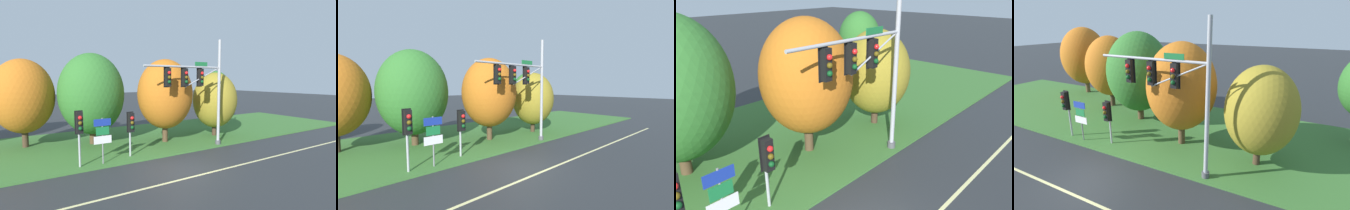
% 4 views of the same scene
% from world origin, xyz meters
% --- Properties ---
extents(ground_plane, '(160.00, 160.00, 0.00)m').
position_xyz_m(ground_plane, '(0.00, 0.00, 0.00)').
color(ground_plane, '#282B2D').
extents(lane_stripe, '(36.00, 0.16, 0.01)m').
position_xyz_m(lane_stripe, '(0.00, -1.20, 0.00)').
color(lane_stripe, beige).
rests_on(lane_stripe, ground).
extents(grass_verge, '(48.00, 11.50, 0.10)m').
position_xyz_m(grass_verge, '(0.00, 8.25, 0.05)').
color(grass_verge, '#386B2D').
rests_on(grass_verge, ground).
extents(traffic_signal_mast, '(6.55, 0.49, 7.93)m').
position_xyz_m(traffic_signal_mast, '(3.51, 2.97, 4.70)').
color(traffic_signal_mast, '#9EA0A5').
rests_on(traffic_signal_mast, grass_verge).
extents(pedestrian_signal_near_kerb, '(0.46, 0.55, 2.92)m').
position_xyz_m(pedestrian_signal_near_kerb, '(-1.63, 3.50, 2.19)').
color(pedestrian_signal_near_kerb, '#9EA0A5').
rests_on(pedestrian_signal_near_kerb, grass_verge).
extents(pedestrian_signal_further_along, '(0.46, 0.55, 3.26)m').
position_xyz_m(pedestrian_signal_further_along, '(-4.93, 3.10, 2.48)').
color(pedestrian_signal_further_along, '#9EA0A5').
rests_on(pedestrian_signal_further_along, grass_verge).
extents(route_sign_post, '(1.06, 0.08, 2.75)m').
position_xyz_m(route_sign_post, '(-3.62, 3.10, 1.87)').
color(route_sign_post, slate).
rests_on(route_sign_post, grass_verge).
extents(tree_behind_signpost, '(4.95, 4.95, 6.97)m').
position_xyz_m(tree_behind_signpost, '(-2.72, 8.30, 3.97)').
color(tree_behind_signpost, '#4C3823').
rests_on(tree_behind_signpost, grass_verge).
extents(tree_mid_verge, '(4.39, 4.39, 6.56)m').
position_xyz_m(tree_mid_verge, '(2.41, 5.91, 3.91)').
color(tree_mid_verge, '#4C3823').
rests_on(tree_mid_verge, grass_verge).
extents(tree_tall_centre, '(3.88, 3.88, 5.58)m').
position_xyz_m(tree_tall_centre, '(7.37, 5.58, 3.24)').
color(tree_tall_centre, '#423021').
rests_on(tree_tall_centre, grass_verge).
extents(tree_right_far, '(3.21, 3.21, 5.93)m').
position_xyz_m(tree_right_far, '(12.49, 11.10, 4.00)').
color(tree_right_far, '#423021').
rests_on(tree_right_far, grass_verge).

